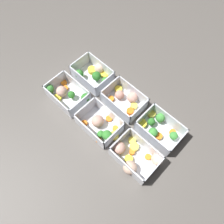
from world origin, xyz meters
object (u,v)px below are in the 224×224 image
(container_near_right, at_px, (94,74))
(container_far_center, at_px, (101,125))
(container_near_left, at_px, (158,128))
(container_far_left, at_px, (134,157))
(container_near_center, at_px, (125,100))
(container_far_right, at_px, (67,94))

(container_near_right, distance_m, container_far_center, 0.25)
(container_near_left, height_order, container_far_center, same)
(container_far_left, bearing_deg, container_near_right, -22.34)
(container_far_center, bearing_deg, container_near_right, -37.77)
(container_near_right, bearing_deg, container_near_center, -179.44)
(container_far_center, bearing_deg, container_near_left, -139.27)
(container_far_left, height_order, container_far_center, same)
(container_far_left, relative_size, container_far_right, 0.96)
(container_near_center, xyz_separation_m, container_far_center, (-0.01, 0.15, 0.00))
(container_near_left, relative_size, container_near_center, 1.09)
(container_near_right, height_order, container_far_left, same)
(container_far_right, bearing_deg, container_near_right, -93.41)
(container_near_right, bearing_deg, container_far_left, 157.66)
(container_near_left, bearing_deg, container_near_right, -0.62)
(container_near_left, relative_size, container_far_right, 0.96)
(container_near_left, bearing_deg, container_far_center, 40.73)
(container_near_left, distance_m, container_far_right, 0.40)
(container_near_left, distance_m, container_far_left, 0.15)
(container_near_right, xyz_separation_m, container_far_center, (-0.19, 0.15, -0.00))
(container_far_left, relative_size, container_far_center, 1.02)
(container_near_left, height_order, container_far_right, same)
(container_far_right, bearing_deg, container_far_center, 179.76)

